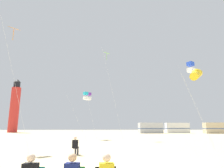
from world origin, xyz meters
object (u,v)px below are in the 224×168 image
kite_tube_gold (196,74)px  rv_van_silver (151,128)px  lighthouse_distant (15,107)px  rv_van_tan (217,128)px  kite_flyer_standing (76,145)px  kite_diamond_orange (14,33)px  rv_van_white (177,128)px  kite_box_cyan (86,96)px  kite_box_blue (191,67)px  kite_diamond_lime (107,57)px  kite_box_violet (89,96)px

kite_tube_gold → rv_van_silver: (5.15, 37.97, -4.92)m
lighthouse_distant → rv_van_tan: lighthouse_distant is taller
lighthouse_distant → rv_van_tan: 59.17m
kite_flyer_standing → kite_diamond_orange: bearing=-20.1°
rv_van_silver → rv_van_tan: size_ratio=1.00×
kite_flyer_standing → lighthouse_distant: lighthouse_distant is taller
kite_flyer_standing → kite_tube_gold: kite_tube_gold is taller
lighthouse_distant → rv_van_white: size_ratio=2.59×
kite_tube_gold → rv_van_tan: 41.79m
rv_van_silver → rv_van_white: (8.08, 1.81, 0.00)m
lighthouse_distant → kite_box_cyan: bearing=-54.2°
kite_tube_gold → rv_van_white: kite_tube_gold is taller
kite_box_blue → lighthouse_distant: 57.20m
kite_tube_gold → kite_diamond_orange: kite_diamond_orange is taller
kite_diamond_lime → kite_box_cyan: size_ratio=1.96×
kite_flyer_standing → kite_box_cyan: 17.19m
kite_tube_gold → kite_box_violet: kite_tube_gold is taller
kite_tube_gold → rv_van_tan: size_ratio=1.06×
kite_diamond_lime → kite_box_blue: kite_diamond_lime is taller
lighthouse_distant → kite_tube_gold: bearing=-53.3°
rv_van_silver → rv_van_tan: (16.88, -2.79, 0.00)m
kite_diamond_lime → kite_box_cyan: kite_diamond_lime is taller
kite_tube_gold → lighthouse_distant: bearing=126.7°
kite_box_blue → rv_van_white: size_ratio=1.35×
rv_van_white → kite_flyer_standing: bearing=-117.6°
kite_diamond_orange → lighthouse_distant: bearing=112.1°
kite_box_cyan → rv_van_white: 36.11m
kite_flyer_standing → kite_diamond_orange: 12.41m
kite_diamond_lime → rv_van_white: 35.45m
kite_diamond_orange → kite_diamond_lime: bearing=53.4°
kite_box_blue → kite_diamond_orange: bearing=-171.3°
kite_diamond_lime → kite_box_violet: size_ratio=1.96×
kite_diamond_lime → rv_van_tan: kite_diamond_lime is taller
kite_box_blue → lighthouse_distant: (-36.84, 43.76, -0.29)m
rv_van_silver → kite_flyer_standing: bearing=-115.0°
kite_tube_gold → kite_box_blue: (1.36, 3.78, 1.82)m
kite_box_cyan → lighthouse_distant: 42.39m
rv_van_tan → kite_tube_gold: bearing=-117.9°
kite_diamond_orange → lighthouse_distant: (-18.90, 46.50, -2.49)m
kite_flyer_standing → lighthouse_distant: bearing=-51.6°
rv_van_silver → rv_van_tan: bearing=-14.1°
kite_flyer_standing → kite_tube_gold: (10.01, 3.03, 5.70)m
kite_diamond_orange → rv_van_white: kite_diamond_orange is taller
kite_diamond_lime → kite_box_violet: kite_diamond_lime is taller
kite_box_violet → rv_van_white: size_ratio=1.07×
rv_van_white → rv_van_tan: bearing=-26.7°
kite_flyer_standing → kite_box_violet: bearing=-77.4°
kite_diamond_orange → rv_van_white: bearing=52.4°
lighthouse_distant → rv_van_silver: lighthouse_distant is taller
kite_box_blue → lighthouse_distant: size_ratio=0.52×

